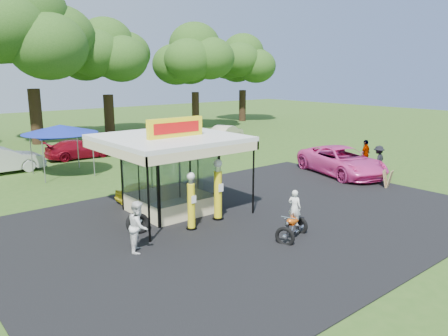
% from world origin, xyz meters
% --- Properties ---
extents(ground, '(120.00, 120.00, 0.00)m').
position_xyz_m(ground, '(0.00, 0.00, 0.00)').
color(ground, '#2F531A').
rests_on(ground, ground).
extents(asphalt_apron, '(20.00, 14.00, 0.04)m').
position_xyz_m(asphalt_apron, '(0.00, 2.00, 0.02)').
color(asphalt_apron, black).
rests_on(asphalt_apron, ground).
extents(gas_station_kiosk, '(5.40, 5.40, 4.18)m').
position_xyz_m(gas_station_kiosk, '(-2.00, 4.99, 1.78)').
color(gas_station_kiosk, white).
rests_on(gas_station_kiosk, ground).
extents(gas_pump_left, '(0.43, 0.43, 2.30)m').
position_xyz_m(gas_pump_left, '(-2.61, 2.59, 1.10)').
color(gas_pump_left, black).
rests_on(gas_pump_left, ground).
extents(gas_pump_right, '(0.48, 0.48, 2.57)m').
position_xyz_m(gas_pump_right, '(-1.08, 2.84, 1.23)').
color(gas_pump_right, black).
rests_on(gas_pump_right, ground).
extents(motorcycle, '(1.68, 1.21, 1.90)m').
position_xyz_m(motorcycle, '(-0.22, -0.52, 0.74)').
color(motorcycle, black).
rests_on(motorcycle, ground).
extents(spare_tires, '(0.96, 0.62, 0.81)m').
position_xyz_m(spare_tires, '(-4.42, 3.59, 0.39)').
color(spare_tires, black).
rests_on(spare_tires, ground).
extents(a_frame_sign, '(0.57, 0.60, 0.94)m').
position_xyz_m(a_frame_sign, '(9.04, 1.06, 0.48)').
color(a_frame_sign, '#593819').
rests_on(a_frame_sign, ground).
extents(kiosk_car, '(2.82, 1.13, 0.96)m').
position_xyz_m(kiosk_car, '(-2.00, 7.20, 0.48)').
color(kiosk_car, yellow).
rests_on(kiosk_car, ground).
extents(pink_sedan, '(4.36, 6.57, 1.68)m').
position_xyz_m(pink_sedan, '(9.69, 4.44, 0.84)').
color(pink_sedan, '#F241A1').
rests_on(pink_sedan, ground).
extents(spectator_west, '(1.06, 1.10, 1.78)m').
position_xyz_m(spectator_west, '(-5.19, 2.06, 0.89)').
color(spectator_west, white).
rests_on(spectator_west, ground).
extents(spectator_east_a, '(1.25, 0.86, 1.79)m').
position_xyz_m(spectator_east_a, '(11.25, 2.97, 0.89)').
color(spectator_east_a, black).
rests_on(spectator_east_a, ground).
extents(spectator_east_b, '(1.14, 0.61, 1.84)m').
position_xyz_m(spectator_east_b, '(12.32, 4.53, 0.92)').
color(spectator_east_b, gray).
rests_on(spectator_east_b, ground).
extents(bg_car_a, '(4.96, 1.73, 1.63)m').
position_xyz_m(bg_car_a, '(-5.86, 17.88, 0.82)').
color(bg_car_a, silver).
rests_on(bg_car_a, ground).
extents(bg_car_b, '(4.60, 1.90, 1.33)m').
position_xyz_m(bg_car_b, '(-0.36, 19.43, 0.66)').
color(bg_car_b, maroon).
rests_on(bg_car_b, ground).
extents(bg_car_c, '(4.57, 2.69, 1.46)m').
position_xyz_m(bg_car_c, '(3.19, 19.51, 0.73)').
color(bg_car_c, '#AFB0B4').
rests_on(bg_car_c, ground).
extents(bg_car_e, '(4.49, 3.04, 1.40)m').
position_xyz_m(bg_car_e, '(12.99, 19.00, 0.70)').
color(bg_car_e, beige).
rests_on(bg_car_e, ground).
extents(tent_west, '(4.31, 4.31, 3.01)m').
position_xyz_m(tent_west, '(-3.08, 15.06, 2.72)').
color(tent_west, gray).
rests_on(tent_west, ground).
extents(tent_east, '(3.86, 3.86, 2.70)m').
position_xyz_m(tent_east, '(5.85, 16.48, 2.44)').
color(tent_east, gray).
rests_on(tent_east, ground).
extents(oak_far_c, '(11.16, 11.16, 13.16)m').
position_xyz_m(oak_far_c, '(-0.55, 27.89, 8.35)').
color(oak_far_c, black).
rests_on(oak_far_c, ground).
extents(oak_far_d, '(9.05, 9.05, 10.78)m').
position_xyz_m(oak_far_d, '(6.64, 29.14, 6.87)').
color(oak_far_d, black).
rests_on(oak_far_d, ground).
extents(oak_far_e, '(9.11, 9.11, 10.84)m').
position_xyz_m(oak_far_e, '(15.92, 27.64, 6.92)').
color(oak_far_e, black).
rests_on(oak_far_e, ground).
extents(oak_far_f, '(8.59, 8.59, 10.35)m').
position_xyz_m(oak_far_f, '(24.87, 29.99, 6.64)').
color(oak_far_f, black).
rests_on(oak_far_f, ground).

